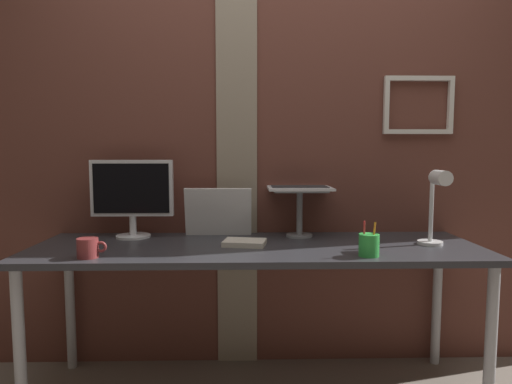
# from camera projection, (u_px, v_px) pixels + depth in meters

# --- Properties ---
(brick_wall_back) EXTENTS (3.45, 0.15, 2.52)m
(brick_wall_back) POSITION_uv_depth(u_px,v_px,m) (278.00, 140.00, 2.50)
(brick_wall_back) COLOR brown
(brick_wall_back) RESTS_ON ground_plane
(desk) EXTENTS (2.16, 0.67, 0.74)m
(desk) POSITION_uv_depth(u_px,v_px,m) (256.00, 259.00, 2.16)
(desk) COLOR #333338
(desk) RESTS_ON ground_plane
(monitor) EXTENTS (0.43, 0.18, 0.41)m
(monitor) POSITION_uv_depth(u_px,v_px,m) (132.00, 192.00, 2.33)
(monitor) COLOR white
(monitor) RESTS_ON desk
(laptop_stand) EXTENTS (0.28, 0.22, 0.25)m
(laptop_stand) POSITION_uv_depth(u_px,v_px,m) (300.00, 205.00, 2.36)
(laptop_stand) COLOR gray
(laptop_stand) RESTS_ON desk
(laptop) EXTENTS (0.34, 0.32, 0.22)m
(laptop) POSITION_uv_depth(u_px,v_px,m) (298.00, 178.00, 2.41)
(laptop) COLOR white
(laptop) RESTS_ON laptop_stand
(whiteboard_panel) EXTENTS (0.36, 0.07, 0.26)m
(whiteboard_panel) POSITION_uv_depth(u_px,v_px,m) (218.00, 212.00, 2.38)
(whiteboard_panel) COLOR white
(whiteboard_panel) RESTS_ON desk
(desk_lamp) EXTENTS (0.12, 0.20, 0.37)m
(desk_lamp) POSITION_uv_depth(u_px,v_px,m) (436.00, 199.00, 2.10)
(desk_lamp) COLOR white
(desk_lamp) RESTS_ON desk
(pen_cup) EXTENTS (0.09, 0.09, 0.15)m
(pen_cup) POSITION_uv_depth(u_px,v_px,m) (369.00, 245.00, 1.93)
(pen_cup) COLOR green
(pen_cup) RESTS_ON desk
(coffee_mug) EXTENTS (0.13, 0.09, 0.08)m
(coffee_mug) POSITION_uv_depth(u_px,v_px,m) (88.00, 248.00, 1.90)
(coffee_mug) COLOR maroon
(coffee_mug) RESTS_ON desk
(paper_clutter_stack) EXTENTS (0.22, 0.17, 0.03)m
(paper_clutter_stack) POSITION_uv_depth(u_px,v_px,m) (245.00, 243.00, 2.15)
(paper_clutter_stack) COLOR silver
(paper_clutter_stack) RESTS_ON desk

